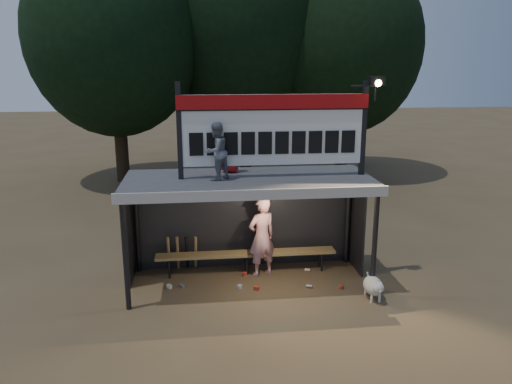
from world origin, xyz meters
TOP-DOWN VIEW (x-y plane):
  - ground at (0.00, 0.00)m, footprint 80.00×80.00m
  - player at (0.33, 0.39)m, footprint 0.77×0.65m
  - child_a at (-0.64, -0.15)m, footprint 0.70×0.69m
  - child_b at (-0.34, 0.52)m, footprint 0.56×0.45m
  - dugout_shelter at (0.00, 0.24)m, footprint 5.10×2.08m
  - scoreboard_assembly at (0.56, -0.01)m, footprint 4.10×0.27m
  - bench at (0.00, 0.55)m, footprint 4.00×0.35m
  - tree_left at (-4.00, 10.00)m, footprint 6.46×6.46m
  - tree_mid at (1.00, 11.50)m, footprint 7.22×7.22m
  - tree_right at (5.00, 10.50)m, footprint 6.08×6.08m
  - dog at (2.39, -1.04)m, footprint 0.36×0.81m
  - bats at (-1.42, 0.82)m, footprint 0.68×0.35m
  - litter at (0.13, -0.11)m, footprint 3.67×1.06m

SIDE VIEW (x-z plane):
  - ground at x=0.00m, z-range 0.00..0.00m
  - litter at x=0.13m, z-range 0.00..0.08m
  - dog at x=2.39m, z-range 0.03..0.53m
  - bats at x=-1.42m, z-range 0.01..0.85m
  - bench at x=0.00m, z-range 0.19..0.67m
  - player at x=0.33m, z-range 0.00..1.78m
  - dugout_shelter at x=0.00m, z-range 0.69..3.01m
  - child_b at x=-0.34m, z-range 2.32..3.31m
  - child_a at x=-0.64m, z-range 2.32..3.45m
  - scoreboard_assembly at x=0.56m, z-range 2.33..4.32m
  - tree_right at x=5.00m, z-range 0.83..9.55m
  - tree_left at x=-4.00m, z-range 0.88..10.15m
  - tree_mid at x=1.00m, z-range 0.99..11.34m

